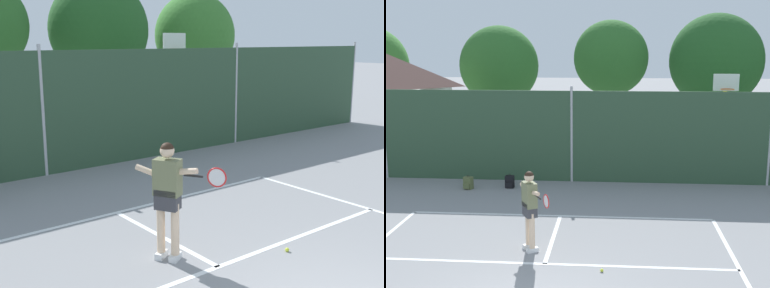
# 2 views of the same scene
# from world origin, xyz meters

# --- Properties ---
(chainlink_fence) EXTENTS (26.09, 0.09, 3.24)m
(chainlink_fence) POSITION_xyz_m (0.00, 9.00, 1.55)
(chainlink_fence) COLOR #2D4C33
(chainlink_fence) RESTS_ON ground
(basketball_hoop) EXTENTS (0.90, 0.67, 3.55)m
(basketball_hoop) POSITION_xyz_m (5.37, 10.85, 2.31)
(basketball_hoop) COLOR yellow
(basketball_hoop) RESTS_ON ground
(tennis_player) EXTENTS (0.85, 1.22, 1.85)m
(tennis_player) POSITION_xyz_m (-0.41, 3.16, 1.11)
(tennis_player) COLOR silver
(tennis_player) RESTS_ON ground
(tennis_ball) EXTENTS (0.07, 0.07, 0.07)m
(tennis_ball) POSITION_xyz_m (1.23, 2.20, 0.03)
(tennis_ball) COLOR #CCE033
(tennis_ball) RESTS_ON ground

